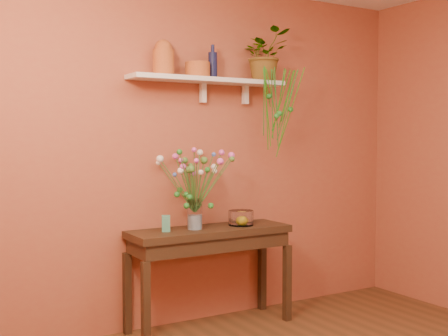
{
  "coord_description": "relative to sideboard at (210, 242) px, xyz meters",
  "views": [
    {
      "loc": [
        -2.13,
        -2.07,
        1.47
      ],
      "look_at": [
        0.0,
        1.55,
        1.25
      ],
      "focal_mm": 46.02,
      "sensor_mm": 36.0,
      "label": 1
    }
  ],
  "objects": [
    {
      "name": "glass_vase",
      "position": [
        -0.13,
        0.01,
        0.21
      ],
      "size": [
        0.11,
        0.11,
        0.23
      ],
      "color": "white",
      "rests_on": "sideboard"
    },
    {
      "name": "terracotta_jug",
      "position": [
        -0.33,
        0.12,
        1.4
      ],
      "size": [
        0.2,
        0.2,
        0.27
      ],
      "color": "#B45828",
      "rests_on": "wall_shelf"
    },
    {
      "name": "room",
      "position": [
        -0.01,
        -1.77,
        0.69
      ],
      "size": [
        4.04,
        4.04,
        2.7
      ],
      "color": "brown",
      "rests_on": "ground"
    },
    {
      "name": "blue_bottle",
      "position": [
        0.09,
        0.11,
        1.38
      ],
      "size": [
        0.07,
        0.07,
        0.26
      ],
      "color": "#13183D",
      "rests_on": "wall_shelf"
    },
    {
      "name": "glass_bowl",
      "position": [
        0.28,
        -0.01,
        0.17
      ],
      "size": [
        0.2,
        0.2,
        0.12
      ],
      "color": "white",
      "rests_on": "sideboard"
    },
    {
      "name": "bouquet",
      "position": [
        -0.12,
        0.02,
        0.56
      ],
      "size": [
        0.55,
        0.6,
        0.5
      ],
      "color": "#386B28",
      "rests_on": "glass_vase"
    },
    {
      "name": "plant_fronds",
      "position": [
        0.58,
        -0.08,
        1.07
      ],
      "size": [
        0.41,
        0.33,
        0.71
      ],
      "color": "#247426",
      "rests_on": "wall_shelf"
    },
    {
      "name": "spider_plant",
      "position": [
        0.56,
        0.08,
        1.49
      ],
      "size": [
        0.39,
        0.34,
        0.43
      ],
      "primitive_type": "imported",
      "rotation": [
        0.0,
        0.0,
        0.02
      ],
      "color": "#247426",
      "rests_on": "wall_shelf"
    },
    {
      "name": "lemon",
      "position": [
        0.28,
        -0.02,
        0.15
      ],
      "size": [
        0.07,
        0.07,
        0.07
      ],
      "primitive_type": "sphere",
      "color": "yellow",
      "rests_on": "glass_bowl"
    },
    {
      "name": "sideboard",
      "position": [
        0.0,
        0.0,
        0.0
      ],
      "size": [
        1.28,
        0.41,
        0.78
      ],
      "color": "#332114",
      "rests_on": "ground"
    },
    {
      "name": "terracotta_pot",
      "position": [
        -0.05,
        0.1,
        1.33
      ],
      "size": [
        0.19,
        0.19,
        0.12
      ],
      "primitive_type": "cylinder",
      "rotation": [
        0.0,
        0.0,
        0.01
      ],
      "color": "#B45828",
      "rests_on": "wall_shelf"
    },
    {
      "name": "carton",
      "position": [
        -0.37,
        0.01,
        0.17
      ],
      "size": [
        0.07,
        0.07,
        0.12
      ],
      "primitive_type": "cube",
      "rotation": [
        0.0,
        0.0,
        -0.42
      ],
      "color": "teal",
      "rests_on": "sideboard"
    },
    {
      "name": "wall_shelf",
      "position": [
        0.05,
        0.1,
        1.25
      ],
      "size": [
        1.3,
        0.24,
        0.19
      ],
      "color": "white",
      "rests_on": "room"
    }
  ]
}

